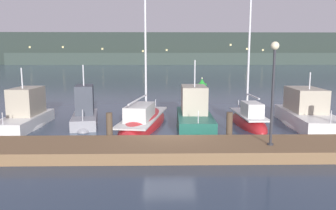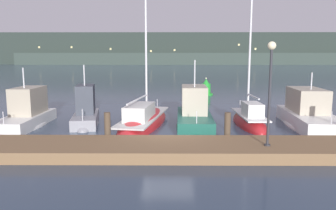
# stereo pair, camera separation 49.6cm
# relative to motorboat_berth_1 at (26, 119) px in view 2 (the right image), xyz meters

# --- Properties ---
(ground_plane) EXTENTS (400.00, 400.00, 0.00)m
(ground_plane) POSITION_rel_motorboat_berth_1_xyz_m (8.04, -2.89, -0.43)
(ground_plane) COLOR #2D3D51
(dock) EXTENTS (22.58, 2.80, 0.45)m
(dock) POSITION_rel_motorboat_berth_1_xyz_m (8.04, -5.30, -0.20)
(dock) COLOR brown
(dock) RESTS_ON ground
(mooring_pile_1) EXTENTS (0.28, 0.28, 1.42)m
(mooring_pile_1) POSITION_rel_motorboat_berth_1_xyz_m (5.31, -3.65, 0.28)
(mooring_pile_1) COLOR #4C3D2D
(mooring_pile_1) RESTS_ON ground
(mooring_pile_2) EXTENTS (0.28, 0.28, 1.43)m
(mooring_pile_2) POSITION_rel_motorboat_berth_1_xyz_m (10.76, -3.65, 0.28)
(mooring_pile_2) COLOR #4C3D2D
(mooring_pile_2) RESTS_ON ground
(motorboat_berth_1) EXTENTS (1.94, 5.58, 3.76)m
(motorboat_berth_1) POSITION_rel_motorboat_berth_1_xyz_m (0.00, 0.00, 0.00)
(motorboat_berth_1) COLOR white
(motorboat_berth_1) RESTS_ON ground
(motorboat_berth_2) EXTENTS (2.24, 4.77, 3.98)m
(motorboat_berth_2) POSITION_rel_motorboat_berth_1_xyz_m (3.20, 0.67, -0.02)
(motorboat_berth_2) COLOR gray
(motorboat_berth_2) RESTS_ON ground
(sailboat_berth_3) EXTENTS (3.34, 8.48, 12.53)m
(sailboat_berth_3) POSITION_rel_motorboat_berth_1_xyz_m (6.63, 0.41, -0.29)
(sailboat_berth_3) COLOR red
(sailboat_berth_3) RESTS_ON ground
(motorboat_berth_4) EXTENTS (2.16, 5.92, 4.34)m
(motorboat_berth_4) POSITION_rel_motorboat_berth_1_xyz_m (9.50, -0.16, -0.03)
(motorboat_berth_4) COLOR #195647
(motorboat_berth_4) RESTS_ON ground
(sailboat_berth_5) EXTENTS (1.54, 5.26, 7.94)m
(sailboat_berth_5) POSITION_rel_motorboat_berth_1_xyz_m (12.71, 0.34, -0.29)
(sailboat_berth_5) COLOR red
(sailboat_berth_5) RESTS_ON ground
(motorboat_berth_6) EXTENTS (2.93, 6.99, 3.51)m
(motorboat_berth_6) POSITION_rel_motorboat_berth_1_xyz_m (15.99, 0.02, -0.01)
(motorboat_berth_6) COLOR white
(motorboat_berth_6) RESTS_ON ground
(channel_buoy) EXTENTS (1.39, 1.39, 1.77)m
(channel_buoy) POSITION_rel_motorboat_berth_1_xyz_m (11.77, 14.93, 0.21)
(channel_buoy) COLOR green
(channel_buoy) RESTS_ON ground
(dock_lamppost) EXTENTS (0.32, 0.32, 4.04)m
(dock_lamppost) POSITION_rel_motorboat_berth_1_xyz_m (12.00, -5.61, 2.72)
(dock_lamppost) COLOR #2D2D33
(dock_lamppost) RESTS_ON dock
(hillside_backdrop) EXTENTS (240.00, 23.00, 14.09)m
(hillside_backdrop) POSITION_rel_motorboat_berth_1_xyz_m (8.68, 135.57, 6.08)
(hillside_backdrop) COLOR #28332D
(hillside_backdrop) RESTS_ON ground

